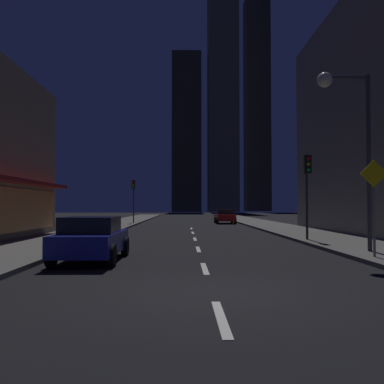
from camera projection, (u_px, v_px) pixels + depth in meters
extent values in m
cube|color=black|center=(190.00, 225.00, 40.57)|extent=(78.00, 136.00, 0.10)
cube|color=#605E59|center=(261.00, 223.00, 40.72)|extent=(4.00, 76.00, 0.15)
cube|color=#605E59|center=(119.00, 223.00, 40.44)|extent=(4.00, 76.00, 0.15)
cube|color=silver|center=(221.00, 318.00, 6.60)|extent=(0.16, 2.20, 0.01)
cube|color=silver|center=(205.00, 269.00, 11.80)|extent=(0.16, 2.20, 0.01)
cube|color=silver|center=(198.00, 249.00, 16.99)|extent=(0.16, 2.20, 0.01)
cube|color=silver|center=(195.00, 239.00, 22.19)|extent=(0.16, 2.20, 0.01)
cube|color=silver|center=(193.00, 233.00, 27.38)|extent=(0.16, 2.20, 0.01)
cube|color=silver|center=(191.00, 229.00, 32.58)|extent=(0.16, 2.20, 0.01)
cube|color=#2F2D23|center=(187.00, 133.00, 120.85)|extent=(8.50, 6.75, 46.53)
cube|color=brown|center=(223.00, 98.00, 122.83)|extent=(8.96, 7.03, 67.86)
cube|color=#302E24|center=(257.00, 105.00, 144.00)|extent=(8.39, 7.74, 74.35)
cube|color=navy|center=(92.00, 242.00, 13.48)|extent=(1.80, 4.20, 0.65)
cube|color=black|center=(91.00, 225.00, 13.30)|extent=(1.64, 2.00, 0.55)
cylinder|color=black|center=(76.00, 246.00, 14.85)|extent=(0.22, 0.68, 0.68)
cylinder|color=black|center=(125.00, 246.00, 14.89)|extent=(0.22, 0.68, 0.68)
cylinder|color=black|center=(51.00, 256.00, 12.06)|extent=(0.22, 0.68, 0.68)
cylinder|color=black|center=(111.00, 256.00, 12.09)|extent=(0.22, 0.68, 0.68)
sphere|color=white|center=(90.00, 236.00, 15.52)|extent=(0.18, 0.18, 0.18)
sphere|color=white|center=(119.00, 236.00, 15.54)|extent=(0.18, 0.18, 0.18)
cube|color=#B21919|center=(225.00, 217.00, 42.07)|extent=(1.80, 4.20, 0.65)
cube|color=black|center=(225.00, 212.00, 41.89)|extent=(1.64, 2.00, 0.55)
cylinder|color=black|center=(215.00, 220.00, 43.45)|extent=(0.22, 0.68, 0.68)
cylinder|color=black|center=(232.00, 220.00, 43.48)|extent=(0.22, 0.68, 0.68)
cylinder|color=black|center=(217.00, 221.00, 40.65)|extent=(0.22, 0.68, 0.68)
cylinder|color=black|center=(235.00, 221.00, 40.68)|extent=(0.22, 0.68, 0.68)
sphere|color=white|center=(218.00, 216.00, 44.11)|extent=(0.18, 0.18, 0.18)
sphere|color=white|center=(228.00, 216.00, 44.14)|extent=(0.18, 0.18, 0.18)
cylinder|color=#B2B2B2|center=(100.00, 228.00, 26.06)|extent=(0.22, 0.22, 0.55)
sphere|color=#B2B2B2|center=(100.00, 223.00, 26.07)|extent=(0.21, 0.21, 0.21)
cylinder|color=#B2B2B2|center=(100.00, 231.00, 26.05)|extent=(0.30, 0.30, 0.06)
cylinder|color=#B2B2B2|center=(97.00, 227.00, 26.06)|extent=(0.10, 0.10, 0.10)
cylinder|color=#B2B2B2|center=(103.00, 227.00, 26.06)|extent=(0.10, 0.10, 0.10)
cylinder|color=#2D2D2D|center=(307.00, 197.00, 20.41)|extent=(0.12, 0.12, 4.20)
cube|color=black|center=(308.00, 164.00, 20.26)|extent=(0.32, 0.24, 0.90)
sphere|color=red|center=(308.00, 158.00, 20.14)|extent=(0.18, 0.18, 0.18)
sphere|color=#F2B20C|center=(309.00, 164.00, 20.13)|extent=(0.18, 0.18, 0.18)
sphere|color=#19D833|center=(309.00, 170.00, 20.12)|extent=(0.18, 0.18, 0.18)
cylinder|color=#2D2D2D|center=(134.00, 201.00, 40.19)|extent=(0.12, 0.12, 4.20)
cube|color=black|center=(133.00, 185.00, 40.04)|extent=(0.32, 0.24, 0.90)
sphere|color=red|center=(133.00, 182.00, 39.92)|extent=(0.18, 0.18, 0.18)
sphere|color=#F2B20C|center=(133.00, 185.00, 39.91)|extent=(0.18, 0.18, 0.18)
sphere|color=#19D833|center=(133.00, 188.00, 39.90)|extent=(0.18, 0.18, 0.18)
cylinder|color=#38383D|center=(369.00, 162.00, 15.13)|extent=(0.16, 0.16, 6.50)
cylinder|color=#38383D|center=(346.00, 77.00, 15.22)|extent=(1.60, 0.12, 0.12)
sphere|color=#FCF7CC|center=(325.00, 80.00, 15.20)|extent=(0.56, 0.56, 0.56)
cylinder|color=slate|center=(374.00, 220.00, 13.41)|extent=(0.08, 0.08, 2.40)
cube|color=yellow|center=(374.00, 174.00, 13.43)|extent=(0.91, 0.03, 0.91)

